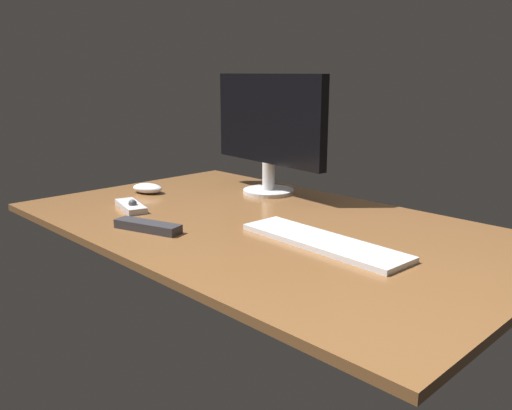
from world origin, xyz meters
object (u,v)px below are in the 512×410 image
object	(u,v)px
computer_mouse	(148,188)
media_remote	(131,206)
keyboard	(323,242)
tv_remote	(148,226)
monitor	(269,126)

from	to	relation	value
computer_mouse	media_remote	size ratio (longest dim) A/B	0.65
keyboard	computer_mouse	world-z (taller)	computer_mouse
keyboard	computer_mouse	bearing A→B (deg)	-178.15
computer_mouse	tv_remote	bearing A→B (deg)	-53.66
monitor	tv_remote	size ratio (longest dim) A/B	2.69
computer_mouse	media_remote	xyz separation A→B (cm)	(15.34, -15.85, -0.66)
tv_remote	keyboard	bearing A→B (deg)	13.31
monitor	tv_remote	bearing A→B (deg)	-74.76
keyboard	tv_remote	bearing A→B (deg)	-146.26
monitor	tv_remote	world-z (taller)	monitor
monitor	media_remote	xyz separation A→B (cm)	(-13.35, -45.11, -21.60)
computer_mouse	tv_remote	distance (cm)	44.95
keyboard	computer_mouse	distance (cm)	76.51
monitor	computer_mouse	bearing A→B (deg)	-128.66
computer_mouse	media_remote	world-z (taller)	media_remote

